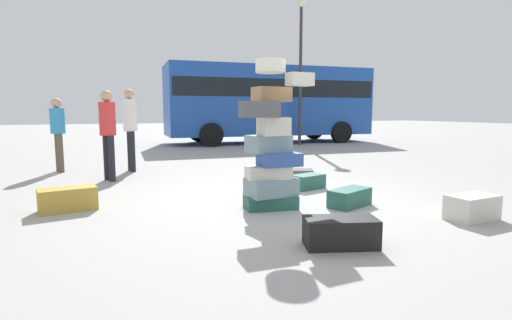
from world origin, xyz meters
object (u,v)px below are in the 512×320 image
(suitcase_tan_left_side, at_px, (68,199))
(person_bearded_onlooker, at_px, (130,122))
(suitcase_black_right_side, at_px, (341,232))
(parked_bus, at_px, (269,99))
(suitcase_teal_foreground_far, at_px, (350,198))
(person_passerby_in_red, at_px, (58,128))
(suitcase_teal_behind_tower, at_px, (308,182))
(lamp_post, at_px, (301,49))
(suitcase_cream_foreground_near, at_px, (472,207))
(person_tourist_with_camera, at_px, (108,127))
(suitcase_charcoal_white_trunk, at_px, (295,174))
(suitcase_tower, at_px, (271,149))

(suitcase_tan_left_side, relative_size, person_bearded_onlooker, 0.39)
(suitcase_tan_left_side, bearing_deg, person_bearded_onlooker, 61.31)
(suitcase_tan_left_side, bearing_deg, suitcase_black_right_side, -55.51)
(person_bearded_onlooker, xyz_separation_m, parked_bus, (6.20, 6.30, 0.75))
(suitcase_teal_foreground_far, height_order, person_bearded_onlooker, person_bearded_onlooker)
(person_passerby_in_red, bearing_deg, suitcase_teal_foreground_far, 22.38)
(suitcase_teal_behind_tower, height_order, person_bearded_onlooker, person_bearded_onlooker)
(suitcase_teal_behind_tower, distance_m, person_bearded_onlooker, 4.28)
(suitcase_teal_foreground_far, height_order, lamp_post, lamp_post)
(person_passerby_in_red, relative_size, lamp_post, 0.29)
(parked_bus, bearing_deg, person_passerby_in_red, -139.24)
(suitcase_black_right_side, height_order, lamp_post, lamp_post)
(suitcase_cream_foreground_near, distance_m, person_tourist_with_camera, 6.18)
(suitcase_charcoal_white_trunk, height_order, person_bearded_onlooker, person_bearded_onlooker)
(suitcase_tower, relative_size, lamp_post, 0.36)
(person_tourist_with_camera, bearing_deg, suitcase_tower, 10.11)
(suitcase_charcoal_white_trunk, relative_size, lamp_post, 0.12)
(suitcase_teal_behind_tower, height_order, suitcase_teal_foreground_far, suitcase_teal_foreground_far)
(suitcase_cream_foreground_near, height_order, parked_bus, parked_bus)
(person_bearded_onlooker, relative_size, parked_bus, 0.21)
(suitcase_tower, relative_size, suitcase_black_right_side, 2.83)
(person_bearded_onlooker, xyz_separation_m, lamp_post, (6.76, 4.59, 2.61))
(suitcase_teal_foreground_far, relative_size, person_tourist_with_camera, 0.38)
(person_tourist_with_camera, bearing_deg, lamp_post, 106.37)
(suitcase_charcoal_white_trunk, xyz_separation_m, parked_bus, (3.27, 8.50, 1.74))
(suitcase_cream_foreground_near, relative_size, suitcase_black_right_side, 0.88)
(suitcase_tower, distance_m, lamp_post, 10.71)
(suitcase_tower, relative_size, suitcase_teal_foreground_far, 3.06)
(suitcase_teal_behind_tower, relative_size, person_bearded_onlooker, 0.31)
(suitcase_black_right_side, height_order, parked_bus, parked_bus)
(suitcase_teal_behind_tower, bearing_deg, person_tourist_with_camera, 130.21)
(suitcase_tower, height_order, lamp_post, lamp_post)
(suitcase_cream_foreground_near, relative_size, parked_bus, 0.07)
(suitcase_tower, bearing_deg, person_bearded_onlooker, 108.89)
(suitcase_charcoal_white_trunk, bearing_deg, suitcase_teal_foreground_far, -75.22)
(suitcase_black_right_side, distance_m, person_tourist_with_camera, 5.28)
(suitcase_tan_left_side, bearing_deg, suitcase_charcoal_white_trunk, 5.48)
(lamp_post, bearing_deg, suitcase_tan_left_side, -134.82)
(person_tourist_with_camera, bearing_deg, suitcase_charcoal_white_trunk, 50.46)
(suitcase_tan_left_side, height_order, person_bearded_onlooker, person_bearded_onlooker)
(person_passerby_in_red, height_order, lamp_post, lamp_post)
(suitcase_teal_foreground_far, height_order, parked_bus, parked_bus)
(suitcase_tan_left_side, height_order, person_passerby_in_red, person_passerby_in_red)
(suitcase_charcoal_white_trunk, xyz_separation_m, person_bearded_onlooker, (-2.93, 2.20, 1.00))
(suitcase_charcoal_white_trunk, distance_m, suitcase_tan_left_side, 4.21)
(suitcase_teal_behind_tower, relative_size, person_passerby_in_red, 0.35)
(suitcase_tower, relative_size, suitcase_teal_behind_tower, 3.55)
(suitcase_cream_foreground_near, distance_m, suitcase_black_right_side, 2.06)
(suitcase_charcoal_white_trunk, distance_m, person_tourist_with_camera, 3.73)
(suitcase_teal_behind_tower, height_order, parked_bus, parked_bus)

